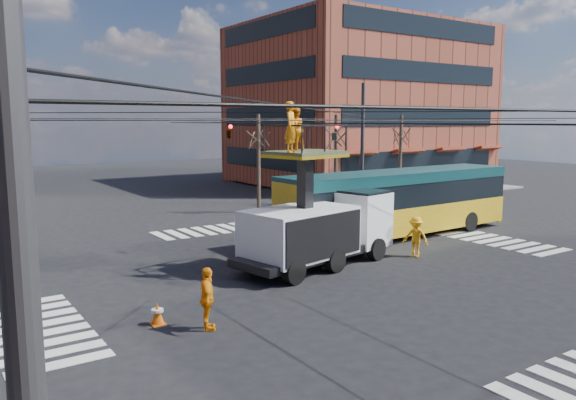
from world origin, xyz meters
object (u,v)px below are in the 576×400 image
Objects in this scene: traffic_cone at (157,313)px; worker_ground at (207,299)px; flagger at (416,237)px; utility_truck at (319,213)px; city_bus at (399,201)px.

worker_ground is (0.98, -1.14, 0.55)m from traffic_cone.
worker_ground is at bearing -97.29° from flagger.
utility_truck is 6.86m from city_bus.
traffic_cone is (-14.12, -4.93, -1.41)m from city_bus.
utility_truck is at bearing -162.90° from city_bus.
traffic_cone is at bearing -103.81° from flagger.
traffic_cone is 0.36× the size of worker_ground.
utility_truck reaches higher than flagger.
city_bus reaches higher than worker_ground.
utility_truck is 8.29m from traffic_cone.
flagger is (4.09, -1.20, -1.19)m from utility_truck.
flagger is at bearing -126.82° from city_bus.
city_bus is at bearing -41.67° from worker_ground.
utility_truck is 11.70× the size of traffic_cone.
city_bus is at bearing 19.25° from traffic_cone.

